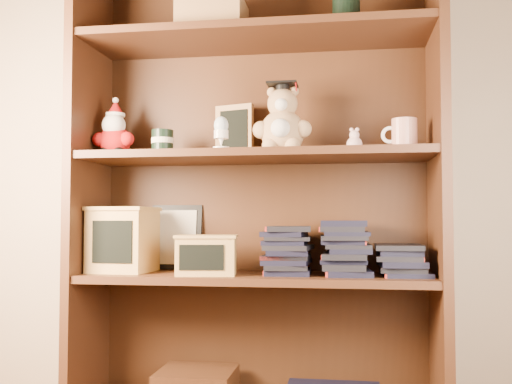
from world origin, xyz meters
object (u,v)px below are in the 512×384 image
at_px(bookcase, 258,205).
at_px(grad_teddy_bear, 282,125).
at_px(treats_box, 123,239).
at_px(teacher_mug, 404,135).

bearing_deg(bookcase, grad_teddy_bear, -32.22).
bearing_deg(grad_teddy_bear, bookcase, 147.78).
height_order(grad_teddy_bear, treats_box, grad_teddy_bear).
distance_m(teacher_mug, treats_box, 1.00).
height_order(bookcase, treats_box, bookcase).
bearing_deg(grad_teddy_bear, teacher_mug, 1.05).
xyz_separation_m(grad_teddy_bear, treats_box, (-0.55, 0.01, -0.38)).
height_order(bookcase, teacher_mug, bookcase).
xyz_separation_m(bookcase, treats_box, (-0.46, -0.05, -0.12)).
relative_size(grad_teddy_bear, treats_box, 1.08).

